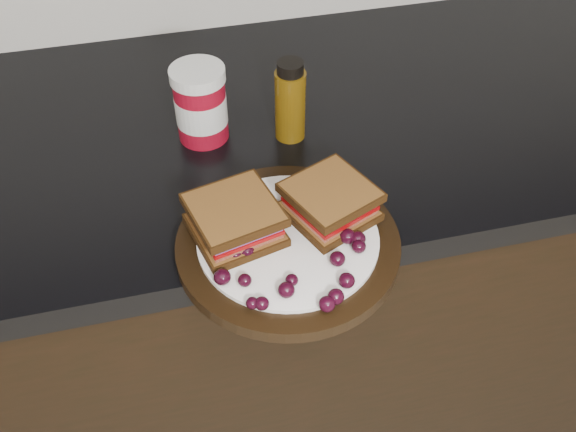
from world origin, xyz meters
name	(u,v)px	position (x,y,z in m)	size (l,w,h in m)	color
base_cabinets	(252,306)	(0.00, 1.70, 0.43)	(3.96, 0.58, 0.86)	black
countertop	(241,134)	(0.00, 1.70, 0.88)	(3.98, 0.60, 0.04)	black
plate	(288,245)	(0.01, 1.43, 0.91)	(0.28, 0.28, 0.02)	black
sandwich_left	(235,220)	(-0.05, 1.45, 0.95)	(0.10, 0.10, 0.05)	brown
sandwich_right	(330,202)	(0.07, 1.45, 0.95)	(0.10, 0.10, 0.04)	brown
grape_0	(222,277)	(-0.08, 1.38, 0.93)	(0.02, 0.02, 0.02)	black
grape_1	(245,280)	(-0.05, 1.37, 0.93)	(0.02, 0.02, 0.02)	black
grape_2	(252,303)	(-0.05, 1.33, 0.93)	(0.02, 0.02, 0.01)	black
grape_3	(262,303)	(-0.04, 1.33, 0.93)	(0.02, 0.02, 0.02)	black
grape_4	(286,290)	(-0.01, 1.34, 0.93)	(0.02, 0.02, 0.02)	black
grape_5	(292,280)	(0.00, 1.36, 0.93)	(0.02, 0.02, 0.01)	black
grape_6	(327,304)	(0.03, 1.31, 0.93)	(0.02, 0.02, 0.02)	black
grape_7	(336,297)	(0.04, 1.32, 0.93)	(0.02, 0.02, 0.02)	black
grape_8	(347,281)	(0.06, 1.34, 0.93)	(0.02, 0.02, 0.02)	black
grape_9	(337,259)	(0.06, 1.37, 0.93)	(0.02, 0.02, 0.02)	black
grape_10	(359,246)	(0.09, 1.39, 0.93)	(0.02, 0.02, 0.02)	black
grape_11	(348,236)	(0.08, 1.40, 0.93)	(0.02, 0.02, 0.02)	black
grape_12	(358,239)	(0.09, 1.40, 0.93)	(0.02, 0.02, 0.02)	black
grape_13	(361,208)	(0.11, 1.45, 0.93)	(0.02, 0.02, 0.02)	black
grape_14	(349,206)	(0.10, 1.45, 0.93)	(0.02, 0.02, 0.02)	black
grape_15	(330,215)	(0.07, 1.44, 0.93)	(0.02, 0.02, 0.02)	black
grape_16	(240,210)	(-0.04, 1.48, 0.93)	(0.02, 0.02, 0.02)	black
grape_17	(239,210)	(-0.04, 1.48, 0.93)	(0.02, 0.02, 0.02)	black
grape_18	(228,218)	(-0.06, 1.47, 0.93)	(0.02, 0.02, 0.02)	black
grape_19	(228,227)	(-0.06, 1.45, 0.93)	(0.02, 0.02, 0.02)	black
grape_20	(247,251)	(-0.04, 1.41, 0.93)	(0.02, 0.02, 0.02)	black
grape_21	(235,254)	(-0.06, 1.41, 0.93)	(0.02, 0.02, 0.02)	black
grape_22	(243,227)	(-0.04, 1.45, 0.93)	(0.02, 0.02, 0.02)	black
grape_23	(221,221)	(-0.07, 1.47, 0.93)	(0.02, 0.02, 0.02)	black
grape_24	(223,236)	(-0.07, 1.44, 0.93)	(0.02, 0.02, 0.01)	black
condiment_jar	(201,104)	(-0.06, 1.68, 0.96)	(0.08, 0.08, 0.12)	maroon
oil_bottle	(290,100)	(0.07, 1.65, 0.96)	(0.05, 0.05, 0.13)	#553A08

